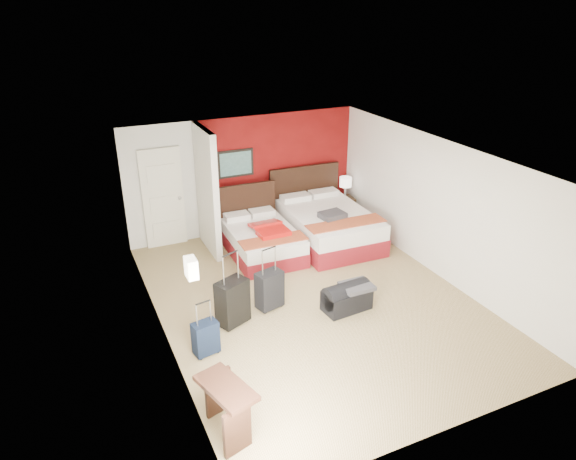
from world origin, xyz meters
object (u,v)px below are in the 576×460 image
bed_right (329,227)px  red_suitcase_open (269,229)px  suitcase_black (233,303)px  duffel_bag (347,299)px  suitcase_navy (206,339)px  desk (227,408)px  suitcase_charcoal (269,291)px  table_lamp (345,188)px  nightstand (344,209)px  bed_left (263,242)px

bed_right → red_suitcase_open: 1.40m
suitcase_black → duffel_bag: 1.88m
suitcase_navy → desk: bearing=-107.4°
bed_right → duffel_bag: bed_right is taller
red_suitcase_open → suitcase_charcoal: 1.91m
suitcase_black → suitcase_charcoal: bearing=-8.6°
table_lamp → suitcase_charcoal: bearing=-138.1°
desk → suitcase_charcoal: bearing=40.4°
table_lamp → suitcase_navy: (-4.29, -3.42, -0.54)m
bed_right → nightstand: bearing=46.0°
suitcase_charcoal → desk: size_ratio=0.79×
bed_left → suitcase_black: 2.43m
bed_right → desk: 5.45m
suitcase_black → desk: suitcase_black is taller
bed_left → table_lamp: bearing=21.5°
nightstand → suitcase_navy: size_ratio=1.11×
red_suitcase_open → suitcase_black: size_ratio=1.12×
nightstand → suitcase_charcoal: bearing=-131.8°
nightstand → bed_right: bearing=-129.4°
duffel_bag → desk: (-2.62, -1.69, 0.14)m
suitcase_charcoal → suitcase_navy: bearing=-164.9°
suitcase_black → red_suitcase_open: bearing=30.2°
red_suitcase_open → desk: (-2.22, -4.01, -0.25)m
desk → bed_left: bearing=46.5°
nightstand → desk: bearing=-125.9°
red_suitcase_open → suitcase_black: (-1.43, -1.93, -0.22)m
suitcase_charcoal → suitcase_black: bearing=-179.9°
suitcase_black → nightstand: bearing=14.6°
suitcase_black → suitcase_navy: bearing=-160.4°
bed_right → desk: size_ratio=2.79×
bed_left → suitcase_navy: (-1.94, -2.59, -0.02)m
bed_left → nightstand: 2.50m
bed_left → desk: size_ratio=2.23×
bed_left → suitcase_charcoal: suitcase_charcoal is taller
suitcase_black → duffel_bag: bearing=-35.2°
red_suitcase_open → nightstand: red_suitcase_open is taller
red_suitcase_open → duffel_bag: 2.38m
duffel_bag → suitcase_charcoal: bearing=148.7°
suitcase_navy → desk: desk is taller
bed_left → suitcase_charcoal: bearing=-107.1°
nightstand → suitcase_black: 4.67m
table_lamp → suitcase_navy: bearing=-141.4°
bed_right → suitcase_charcoal: size_ratio=3.53×
table_lamp → suitcase_black: table_lamp is taller
desk → table_lamp: bearing=31.6°
suitcase_charcoal → desk: bearing=-137.9°
duffel_bag → nightstand: bearing=55.7°
red_suitcase_open → suitcase_charcoal: (-0.74, -1.75, -0.27)m
red_suitcase_open → suitcase_black: 2.41m
bed_right → suitcase_black: bearing=-142.7°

